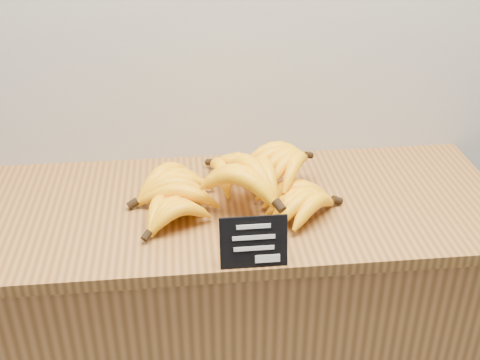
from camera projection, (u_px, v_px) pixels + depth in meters
counter at (238, 344)px, 1.72m from camera, size 1.36×0.50×0.90m
counter_top at (238, 207)px, 1.49m from camera, size 1.32×0.54×0.03m
chalkboard_sign at (254, 242)px, 1.24m from camera, size 0.14×0.03×0.11m
banana_pile at (235, 185)px, 1.44m from camera, size 0.52×0.38×0.13m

